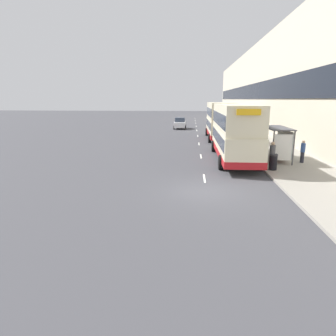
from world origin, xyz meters
The scene contains 21 objects.
ground_plane centered at (0.00, 0.00, 0.00)m, with size 220.00×220.00×0.00m, color #424247.
pavement centered at (6.50, 38.50, 0.07)m, with size 5.00×93.00×0.14m.
terrace_facade centered at (10.49, 38.50, 6.58)m, with size 3.10×93.00×13.17m.
lane_mark_0 centered at (0.00, 2.61, 0.01)m, with size 0.12×2.00×0.01m.
lane_mark_1 centered at (0.00, 9.82, 0.01)m, with size 0.12×2.00×0.01m.
lane_mark_2 centered at (0.00, 17.02, 0.01)m, with size 0.12×2.00×0.01m.
lane_mark_3 centered at (0.00, 24.22, 0.01)m, with size 0.12×2.00×0.01m.
lane_mark_4 centered at (0.00, 31.42, 0.01)m, with size 0.12×2.00×0.01m.
lane_mark_5 centered at (0.00, 38.62, 0.01)m, with size 0.12×2.00×0.01m.
lane_mark_6 centered at (0.00, 45.82, 0.01)m, with size 0.12×2.00×0.01m.
lane_mark_7 centered at (0.00, 53.02, 0.01)m, with size 0.12×2.00×0.01m.
lane_mark_8 centered at (0.00, 60.23, 0.01)m, with size 0.12×2.00×0.01m.
bus_shelter centered at (5.77, 7.88, 1.88)m, with size 1.60×4.20×2.48m.
double_decker_bus_near centered at (2.47, 8.49, 2.29)m, with size 2.85×11.16×4.30m.
double_decker_bus_ahead centered at (2.46, 21.25, 2.28)m, with size 2.85×10.21×4.30m.
car_0 centered at (-2.71, 33.90, 0.88)m, with size 1.95×4.18×1.80m.
pedestrian_at_shelter centered at (4.87, 10.34, 1.00)m, with size 0.33×0.33×1.69m.
pedestrian_1 centered at (7.28, 7.17, 0.98)m, with size 0.33×0.33×1.65m.
pedestrian_2 centered at (4.48, 4.75, 1.09)m, with size 0.37×0.37×1.85m.
pedestrian_3 centered at (4.42, 8.78, 0.95)m, with size 0.31×0.31×1.59m.
litter_bin centered at (4.55, 4.65, 0.67)m, with size 0.55×0.55×1.05m.
Camera 1 is at (-0.83, -15.03, 4.68)m, focal length 32.00 mm.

